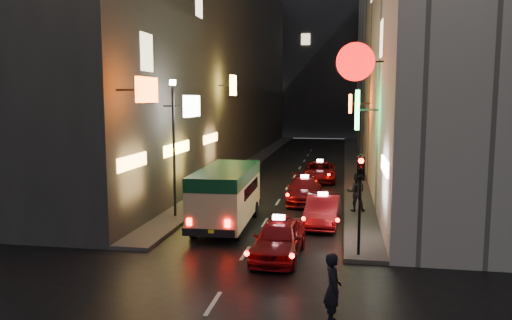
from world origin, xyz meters
The scene contains 14 objects.
building_left centered at (-8.00, 33.99, 9.00)m, with size 7.48×52.00×18.00m.
building_right centered at (8.00, 33.99, 9.00)m, with size 7.98×52.00×18.00m.
building_far centered at (0.00, 66.00, 11.00)m, with size 30.00×10.00×22.00m, color #303034.
sidewalk_left centered at (-4.25, 34.00, 0.07)m, with size 1.50×52.00×0.15m, color #464341.
sidewalk_right centered at (4.25, 34.00, 0.07)m, with size 1.50×52.00×0.15m, color #464341.
minibus centered at (-1.53, 12.04, 1.62)m, with size 2.24×6.01×2.57m.
taxi_near centered at (1.24, 8.23, 0.79)m, with size 2.21×5.03×1.75m.
taxi_second centered at (2.57, 13.03, 0.76)m, with size 2.16×4.85×1.69m.
taxi_third centered at (1.39, 17.83, 0.76)m, with size 2.15×4.85×1.69m.
taxi_far centered at (1.86, 24.82, 0.76)m, with size 1.98×4.78×1.69m.
pedestrian_crossing centered at (3.22, 3.38, 1.01)m, with size 0.66×0.43×2.02m, color black.
pedestrian_sidewalk centered at (4.05, 15.41, 1.19)m, with size 0.78×0.49×2.08m, color black.
traffic_light centered at (4.00, 8.47, 2.69)m, with size 0.26×0.43×3.50m.
lamp_post centered at (-4.20, 13.00, 3.72)m, with size 0.28×0.28×6.22m.
Camera 1 is at (3.41, -8.58, 5.56)m, focal length 35.00 mm.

